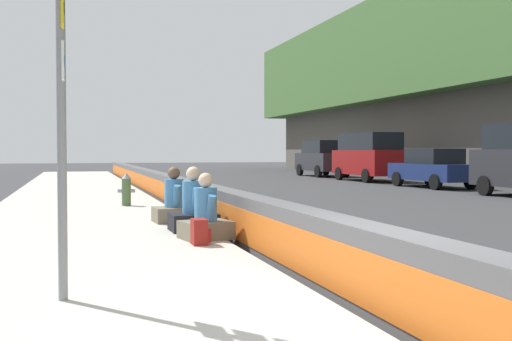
% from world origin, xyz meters
% --- Properties ---
extents(ground_plane, '(160.00, 160.00, 0.00)m').
position_xyz_m(ground_plane, '(0.00, 0.00, 0.00)').
color(ground_plane, '#353538').
rests_on(ground_plane, ground).
extents(sidewalk_strip, '(80.00, 4.40, 0.14)m').
position_xyz_m(sidewalk_strip, '(0.00, 2.65, 0.07)').
color(sidewalk_strip, '#B5B2A8').
rests_on(sidewalk_strip, ground_plane).
extents(jersey_barrier, '(76.00, 0.45, 0.85)m').
position_xyz_m(jersey_barrier, '(0.00, 0.00, 0.42)').
color(jersey_barrier, '#545456').
rests_on(jersey_barrier, ground_plane).
extents(route_sign_post, '(0.44, 0.09, 3.60)m').
position_xyz_m(route_sign_post, '(1.09, 2.93, 2.23)').
color(route_sign_post, gray).
rests_on(route_sign_post, sidewalk_strip).
extents(fire_hydrant, '(0.26, 0.46, 0.88)m').
position_xyz_m(fire_hydrant, '(11.32, 1.49, 0.59)').
color(fire_hydrant, '#47663D').
rests_on(fire_hydrant, sidewalk_strip).
extents(seated_person_foreground, '(0.80, 0.89, 1.09)m').
position_xyz_m(seated_person_foreground, '(4.71, 0.74, 0.48)').
color(seated_person_foreground, '#706651').
rests_on(seated_person_foreground, sidewalk_strip).
extents(seated_person_middle, '(0.75, 0.85, 1.17)m').
position_xyz_m(seated_person_middle, '(5.79, 0.74, 0.51)').
color(seated_person_middle, black).
rests_on(seated_person_middle, sidewalk_strip).
extents(seated_person_rear, '(0.74, 0.86, 1.13)m').
position_xyz_m(seated_person_rear, '(7.26, 0.86, 0.49)').
color(seated_person_rear, '#706651').
rests_on(seated_person_rear, sidewalk_strip).
extents(backpack, '(0.32, 0.28, 0.40)m').
position_xyz_m(backpack, '(4.13, 0.96, 0.33)').
color(backpack, maroon).
rests_on(backpack, sidewalk_strip).
extents(parked_car_fourth, '(4.55, 2.06, 1.71)m').
position_xyz_m(parked_car_fourth, '(17.93, -12.26, 0.86)').
color(parked_car_fourth, navy).
rests_on(parked_car_fourth, ground_plane).
extents(parked_car_midline, '(5.11, 2.11, 2.56)m').
position_xyz_m(parked_car_midline, '(23.96, -12.26, 1.35)').
color(parked_car_midline, maroon).
rests_on(parked_car_midline, ground_plane).
extents(parked_car_far, '(4.81, 2.08, 2.28)m').
position_xyz_m(parked_car_far, '(30.32, -12.32, 1.18)').
color(parked_car_far, '#28282D').
rests_on(parked_car_far, ground_plane).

